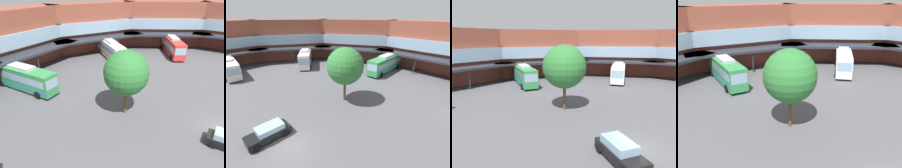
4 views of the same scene
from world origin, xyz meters
TOP-DOWN VIEW (x-y plane):
  - station_building at (0.00, 19.26)m, footprint 78.10×48.85m
  - bus_2 at (13.72, 23.15)m, footprint 8.43×10.24m
  - bus_3 at (-5.13, 26.42)m, footprint 3.24×11.65m
  - plaza_tree at (-2.60, 10.61)m, footprint 5.23×5.23m

SIDE VIEW (x-z plane):
  - bus_3 at x=-5.13m, z-range 0.02..3.78m
  - bus_2 at x=13.72m, z-range 0.02..3.80m
  - station_building at x=0.00m, z-range 0.03..10.52m
  - plaza_tree at x=-2.60m, z-range 1.34..9.28m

